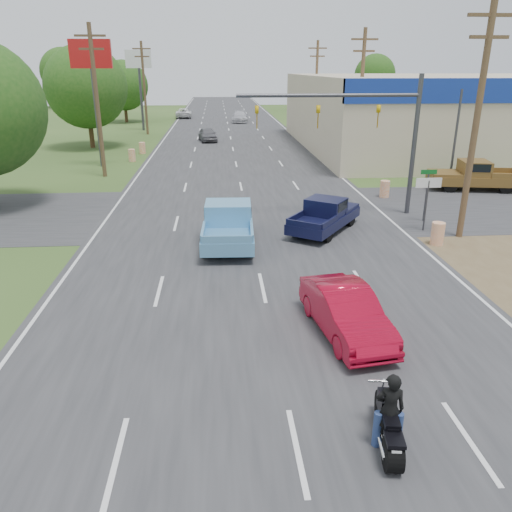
{
  "coord_description": "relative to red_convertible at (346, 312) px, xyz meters",
  "views": [
    {
      "loc": [
        -1.44,
        -7.94,
        7.26
      ],
      "look_at": [
        -0.25,
        7.76,
        1.3
      ],
      "focal_mm": 35.0,
      "sensor_mm": 36.0,
      "label": 1
    }
  ],
  "objects": [
    {
      "name": "ground",
      "position": [
        -2.1,
        -4.61,
        -0.7
      ],
      "size": [
        200.0,
        200.0,
        0.0
      ],
      "primitive_type": "plane",
      "color": "#2B441B",
      "rests_on": "ground"
    },
    {
      "name": "tree_1",
      "position": [
        -15.6,
        37.39,
        4.88
      ],
      "size": [
        7.56,
        7.56,
        9.36
      ],
      "color": "#422D19",
      "rests_on": "ground"
    },
    {
      "name": "navy_pickup",
      "position": [
        1.44,
        9.76,
        0.09
      ],
      "size": [
        4.18,
        4.89,
        1.56
      ],
      "rotation": [
        0.0,
        0.0,
        -0.61
      ],
      "color": "black",
      "rests_on": "ground"
    },
    {
      "name": "distant_car_grey",
      "position": [
        -4.57,
        40.97,
        -0.01
      ],
      "size": [
        2.27,
        4.26,
        1.38
      ],
      "primitive_type": "imported",
      "rotation": [
        0.0,
        0.0,
        0.16
      ],
      "color": "#5B5B60",
      "rests_on": "ground"
    },
    {
      "name": "utility_pole_3",
      "position": [
        7.4,
        44.39,
        4.62
      ],
      "size": [
        2.0,
        0.28,
        10.0
      ],
      "color": "#4C3823",
      "rests_on": "ground"
    },
    {
      "name": "signal_mast",
      "position": [
        3.72,
        12.39,
        4.1
      ],
      "size": [
        9.12,
        0.4,
        7.0
      ],
      "color": "#3F3F44",
      "rests_on": "ground"
    },
    {
      "name": "rider",
      "position": [
        -0.27,
        -4.6,
        0.11
      ],
      "size": [
        0.64,
        0.46,
        1.62
      ],
      "primitive_type": "imported",
      "rotation": [
        0.0,
        0.0,
        3.0
      ],
      "color": "black",
      "rests_on": "ground"
    },
    {
      "name": "blue_pickup",
      "position": [
        -3.16,
        8.38,
        0.23
      ],
      "size": [
        2.35,
        5.6,
        1.83
      ],
      "rotation": [
        0.0,
        0.0,
        -0.04
      ],
      "color": "black",
      "rests_on": "ground"
    },
    {
      "name": "barrel_3",
      "position": [
        -10.3,
        33.39,
        -0.2
      ],
      "size": [
        0.56,
        0.56,
        1.0
      ],
      "primitive_type": "cylinder",
      "color": "orange",
      "rests_on": "ground"
    },
    {
      "name": "distant_car_white",
      "position": [
        -8.6,
        67.4,
        0.01
      ],
      "size": [
        2.49,
        5.14,
        1.41
      ],
      "primitive_type": "imported",
      "rotation": [
        0.0,
        0.0,
        3.17
      ],
      "color": "silver",
      "rests_on": "ground"
    },
    {
      "name": "barrel_0",
      "position": [
        5.9,
        7.39,
        -0.2
      ],
      "size": [
        0.56,
        0.56,
        1.0
      ],
      "primitive_type": "cylinder",
      "color": "orange",
      "rests_on": "ground"
    },
    {
      "name": "utility_pole_2",
      "position": [
        7.4,
        26.39,
        4.62
      ],
      "size": [
        2.0,
        0.28,
        10.0
      ],
      "color": "#4C3823",
      "rests_on": "ground"
    },
    {
      "name": "cross_road",
      "position": [
        -2.1,
        13.39,
        -0.69
      ],
      "size": [
        120.0,
        10.0,
        0.02
      ],
      "primitive_type": "cube",
      "color": "#2D2D30",
      "rests_on": "ground"
    },
    {
      "name": "utility_pole_6",
      "position": [
        -11.6,
        47.39,
        4.62
      ],
      "size": [
        2.0,
        0.28,
        10.0
      ],
      "color": "#4C3823",
      "rests_on": "ground"
    },
    {
      "name": "tree_2",
      "position": [
        -16.3,
        61.39,
        4.26
      ],
      "size": [
        6.72,
        6.72,
        8.32
      ],
      "color": "#422D19",
      "rests_on": "ground"
    },
    {
      "name": "barrel_1",
      "position": [
        6.3,
        15.89,
        -0.2
      ],
      "size": [
        0.56,
        0.56,
        1.0
      ],
      "primitive_type": "cylinder",
      "color": "orange",
      "rests_on": "ground"
    },
    {
      "name": "utility_pole_1",
      "position": [
        7.4,
        8.39,
        4.62
      ],
      "size": [
        2.0,
        0.28,
        10.0
      ],
      "color": "#4C3823",
      "rests_on": "ground"
    },
    {
      "name": "distant_car_silver",
      "position": [
        -0.26,
        60.46,
        0.05
      ],
      "size": [
        2.53,
        5.32,
        1.5
      ],
      "primitive_type": "imported",
      "rotation": [
        0.0,
        0.0,
        -0.09
      ],
      "color": "silver",
      "rests_on": "ground"
    },
    {
      "name": "tree_5",
      "position": [
        27.9,
        90.39,
        5.19
      ],
      "size": [
        7.98,
        7.98,
        9.88
      ],
      "color": "#422D19",
      "rests_on": "ground"
    },
    {
      "name": "pole_sign_left_far",
      "position": [
        -12.6,
        51.39,
        6.47
      ],
      "size": [
        3.0,
        0.35,
        9.2
      ],
      "color": "#3F3F44",
      "rests_on": "ground"
    },
    {
      "name": "street_name_sign",
      "position": [
        6.7,
        10.89,
        0.91
      ],
      "size": [
        0.8,
        0.08,
        2.61
      ],
      "color": "#3F3F44",
      "rests_on": "ground"
    },
    {
      "name": "tree_6",
      "position": [
        -32.1,
        90.39,
        5.81
      ],
      "size": [
        8.82,
        8.82,
        10.92
      ],
      "color": "#422D19",
      "rests_on": "ground"
    },
    {
      "name": "main_road",
      "position": [
        -2.1,
        35.39,
        -0.69
      ],
      "size": [
        15.0,
        180.0,
        0.02
      ],
      "primitive_type": "cube",
      "color": "#2D2D30",
      "rests_on": "ground"
    },
    {
      "name": "brown_pickup",
      "position": [
        12.41,
        17.42,
        0.23
      ],
      "size": [
        5.85,
        3.1,
        1.84
      ],
      "rotation": [
        0.0,
        0.0,
        1.39
      ],
      "color": "black",
      "rests_on": "ground"
    },
    {
      "name": "barrel_2",
      "position": [
        -10.6,
        29.39,
        -0.2
      ],
      "size": [
        0.56,
        0.56,
        1.0
      ],
      "primitive_type": "cylinder",
      "color": "orange",
      "rests_on": "ground"
    },
    {
      "name": "pole_sign_left_near",
      "position": [
        -12.6,
        27.39,
        6.47
      ],
      "size": [
        3.0,
        0.35,
        9.2
      ],
      "color": "#3F3F44",
      "rests_on": "ground"
    },
    {
      "name": "lane_sign",
      "position": [
        6.1,
        9.39,
        1.2
      ],
      "size": [
        1.2,
        0.08,
        2.52
      ],
      "color": "#3F3F44",
      "rests_on": "ground"
    },
    {
      "name": "utility_pole_5",
      "position": [
        -11.6,
        23.39,
        4.62
      ],
      "size": [
        2.0,
        0.28,
        10.0
      ],
      "color": "#4C3823",
      "rests_on": "ground"
    },
    {
      "name": "red_convertible",
      "position": [
        0.0,
        0.0,
        0.0
      ],
      "size": [
        2.11,
        4.42,
        1.4
      ],
      "primitive_type": "imported",
      "rotation": [
        0.0,
        0.0,
        0.15
      ],
      "color": "maroon",
      "rests_on": "ground"
    },
    {
      "name": "motorcycle",
      "position": [
        -0.27,
        -4.65,
        -0.21
      ],
      "size": [
        0.72,
        2.16,
        1.1
      ],
      "rotation": [
        0.0,
        0.0,
        -0.14
      ],
      "color": "black",
      "rests_on": "ground"
    }
  ]
}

